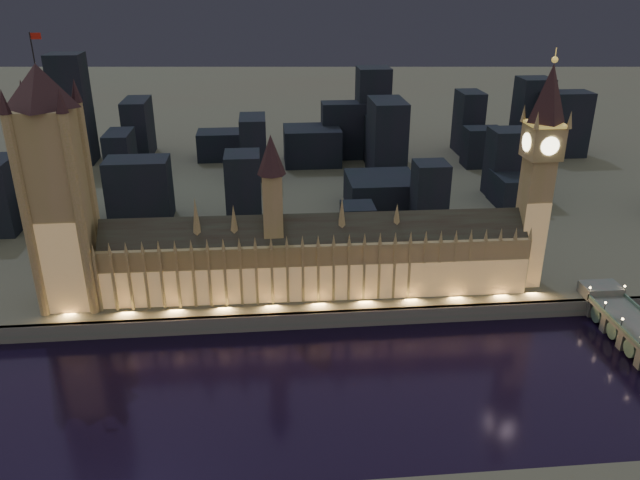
{
  "coord_description": "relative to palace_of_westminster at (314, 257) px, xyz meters",
  "views": [
    {
      "loc": [
        -19.06,
        -206.32,
        152.4
      ],
      "look_at": [
        5.0,
        55.0,
        38.0
      ],
      "focal_mm": 35.0,
      "sensor_mm": 36.0,
      "label": 1
    }
  ],
  "objects": [
    {
      "name": "ground_plane",
      "position": [
        -2.97,
        -61.74,
        -26.37
      ],
      "size": [
        2000.0,
        2000.0,
        0.0
      ],
      "primitive_type": "plane",
      "color": "black",
      "rests_on": "ground"
    },
    {
      "name": "north_bank",
      "position": [
        -2.97,
        458.26,
        -22.37
      ],
      "size": [
        2000.0,
        960.0,
        8.0
      ],
      "primitive_type": "cube",
      "color": "#504A3C",
      "rests_on": "ground"
    },
    {
      "name": "embankment_wall",
      "position": [
        -2.97,
        -20.74,
        -22.37
      ],
      "size": [
        2000.0,
        2.5,
        8.0
      ],
      "primitive_type": "cube",
      "color": "#415650",
      "rests_on": "ground"
    },
    {
      "name": "palace_of_westminster",
      "position": [
        0.0,
        0.0,
        0.0
      ],
      "size": [
        202.0,
        22.91,
        78.0
      ],
      "color": "olive",
      "rests_on": "north_bank"
    },
    {
      "name": "victoria_tower",
      "position": [
        -112.97,
        0.19,
        41.88
      ],
      "size": [
        31.68,
        31.68,
        121.41
      ],
      "color": "olive",
      "rests_on": "north_bank"
    },
    {
      "name": "elizabeth_tower",
      "position": [
        105.03,
        0.19,
        44.85
      ],
      "size": [
        18.0,
        18.0,
        113.23
      ],
      "color": "olive",
      "rests_on": "north_bank"
    },
    {
      "name": "city_backdrop",
      "position": [
        30.09,
        186.48,
        4.44
      ],
      "size": [
        455.43,
        215.63,
        85.48
      ],
      "color": "black",
      "rests_on": "north_bank"
    }
  ]
}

